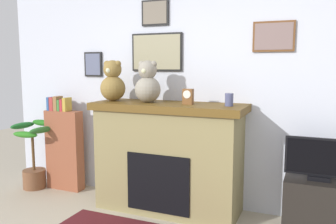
# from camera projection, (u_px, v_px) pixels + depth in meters

# --- Properties ---
(back_wall) EXTENTS (5.20, 0.15, 2.60)m
(back_wall) POSITION_uv_depth(u_px,v_px,m) (197.00, 92.00, 4.03)
(back_wall) COLOR silver
(back_wall) RESTS_ON ground_plane
(fireplace) EXTENTS (1.68, 0.64, 1.21)m
(fireplace) POSITION_uv_depth(u_px,v_px,m) (169.00, 157.00, 3.88)
(fireplace) COLOR olive
(fireplace) RESTS_ON ground_plane
(bookshelf) EXTENTS (0.50, 0.16, 1.22)m
(bookshelf) POSITION_uv_depth(u_px,v_px,m) (64.00, 147.00, 4.56)
(bookshelf) COLOR brown
(bookshelf) RESTS_ON ground_plane
(potted_plant) EXTENTS (0.54, 0.45, 0.89)m
(potted_plant) POSITION_uv_depth(u_px,v_px,m) (34.00, 161.00, 4.61)
(potted_plant) COLOR brown
(potted_plant) RESTS_ON ground_plane
(tv_stand) EXTENTS (0.61, 0.40, 0.54)m
(tv_stand) POSITION_uv_depth(u_px,v_px,m) (317.00, 207.00, 3.33)
(tv_stand) COLOR black
(tv_stand) RESTS_ON ground_plane
(television) EXTENTS (0.62, 0.14, 0.40)m
(television) POSITION_uv_depth(u_px,v_px,m) (320.00, 160.00, 3.27)
(television) COLOR black
(television) RESTS_ON tv_stand
(candle_jar) EXTENTS (0.08, 0.08, 0.13)m
(candle_jar) POSITION_uv_depth(u_px,v_px,m) (229.00, 100.00, 3.52)
(candle_jar) COLOR #4C517A
(candle_jar) RESTS_ON fireplace
(mantel_clock) EXTENTS (0.10, 0.08, 0.16)m
(mantel_clock) POSITION_uv_depth(u_px,v_px,m) (188.00, 96.00, 3.69)
(mantel_clock) COLOR brown
(mantel_clock) RESTS_ON fireplace
(teddy_bear_brown) EXTENTS (0.29, 0.29, 0.47)m
(teddy_bear_brown) POSITION_uv_depth(u_px,v_px,m) (113.00, 83.00, 4.03)
(teddy_bear_brown) COLOR olive
(teddy_bear_brown) RESTS_ON fireplace
(teddy_bear_cream) EXTENTS (0.29, 0.29, 0.46)m
(teddy_bear_cream) POSITION_uv_depth(u_px,v_px,m) (148.00, 84.00, 3.85)
(teddy_bear_cream) COLOR gray
(teddy_bear_cream) RESTS_ON fireplace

